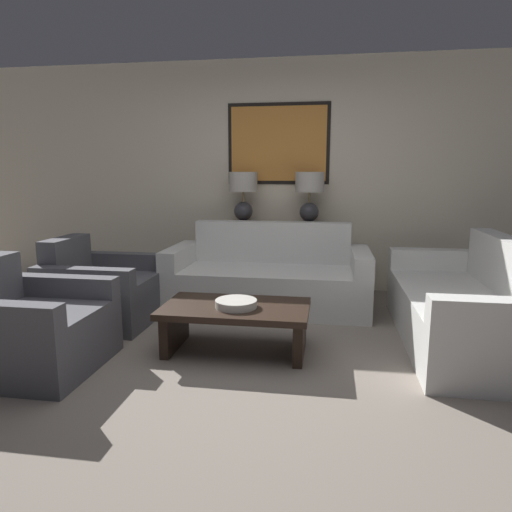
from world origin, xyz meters
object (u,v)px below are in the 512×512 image
Objects in this scene: console_table at (275,258)px; couch_by_back_wall at (268,279)px; decorative_bowl at (236,304)px; armchair_near_back_wall at (101,292)px; couch_by_side at (466,308)px; table_lamp_left at (243,192)px; table_lamp_right at (310,192)px; armchair_near_camera at (30,330)px; coffee_table at (236,318)px.

console_table is 0.64m from couch_by_back_wall.
armchair_near_back_wall is (-1.40, 0.57, -0.12)m from decorative_bowl.
console_table is at bearing 87.71° from decorative_bowl.
console_table is at bearing 141.28° from couch_by_side.
table_lamp_left reaches higher than couch_by_back_wall.
table_lamp_right is at bearing 58.98° from couch_by_back_wall.
couch_by_back_wall is at bearing -58.98° from table_lamp_left.
console_table is 0.85m from table_lamp_left.
console_table is at bearing 90.00° from couch_by_back_wall.
table_lamp_left reaches higher than armchair_near_back_wall.
armchair_near_camera is at bearing -121.63° from console_table.
table_lamp_left is 1.83× the size of decorative_bowl.
armchair_near_camera is (0.00, -1.04, 0.00)m from armchair_near_back_wall.
coffee_table is (0.29, -1.87, -0.89)m from table_lamp_left.
table_lamp_left is 2.09m from coffee_table.
table_lamp_right is 2.12m from coffee_table.
armchair_near_back_wall is at bearing 159.39° from coffee_table.
couch_by_back_wall is at bearing 86.59° from decorative_bowl.
armchair_near_camera is at bearing -90.00° from armchair_near_back_wall.
couch_by_back_wall is at bearing 26.13° from armchair_near_back_wall.
armchair_near_camera is (-1.40, -0.47, -0.12)m from decorative_bowl.
console_table is at bearing 180.00° from table_lamp_right.
console_table reaches higher than armchair_near_back_wall.
decorative_bowl is at bearing 18.72° from armchair_near_camera.
coffee_table is at bearing -104.02° from table_lamp_right.
armchair_near_back_wall reaches higher than decorative_bowl.
decorative_bowl is 1.48m from armchair_near_camera.
table_lamp_right reaches higher than armchair_near_camera.
armchair_near_camera is at bearing -159.39° from coffee_table.
coffee_table is 3.54× the size of decorative_bowl.
coffee_table is at bearing -81.25° from table_lamp_left.
decorative_bowl is (-1.80, -0.53, 0.11)m from couch_by_side.
decorative_bowl is at bearing -81.09° from table_lamp_left.
table_lamp_right is 0.64× the size of armchair_near_camera.
decorative_bowl is 0.35× the size of armchair_near_back_wall.
table_lamp_right is at bearing 134.26° from couch_by_side.
armchair_near_back_wall is (-1.47, -1.35, -0.12)m from console_table.
couch_by_back_wall and couch_by_side have the same top height.
couch_by_back_wall reaches higher than armchair_near_back_wall.
couch_by_back_wall is at bearing 85.88° from coffee_table.
couch_by_back_wall reaches higher than decorative_bowl.
coffee_table is 0.14m from decorative_bowl.
armchair_near_back_wall is at bearing 179.41° from couch_by_side.
couch_by_back_wall is 6.41× the size of decorative_bowl.
table_lamp_left and table_lamp_right have the same top height.
armchair_near_camera is (-1.85, -2.39, -0.88)m from table_lamp_right.
coffee_table is at bearing 105.11° from decorative_bowl.
table_lamp_left is 0.29× the size of couch_by_back_wall.
couch_by_back_wall is 1.88m from couch_by_side.
couch_by_side reaches higher than coffee_table.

